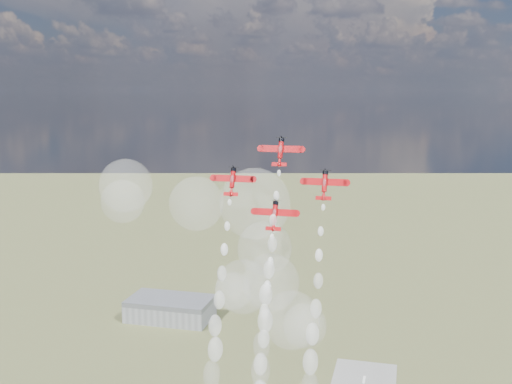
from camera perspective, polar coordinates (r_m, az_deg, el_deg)
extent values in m
cube|color=gray|center=(373.71, -8.17, -11.14)|extent=(50.00, 28.00, 10.00)
cube|color=#595B60|center=(371.46, -8.20, -10.20)|extent=(50.00, 28.00, 3.00)
cylinder|color=#BC090D|center=(163.08, 2.36, 4.07)|extent=(1.32, 3.16, 5.02)
cylinder|color=black|center=(163.89, 2.45, 4.94)|extent=(1.51, 1.76, 1.46)
cube|color=#BC090D|center=(163.48, 2.39, 4.12)|extent=(11.50, 0.94, 1.81)
cube|color=white|center=(164.24, 1.34, 4.14)|extent=(4.52, 0.23, 0.49)
cube|color=white|center=(162.98, 3.47, 4.08)|extent=(4.52, 0.23, 0.49)
cube|color=#BC090D|center=(161.74, 2.22, 2.65)|extent=(4.15, 0.52, 1.00)
cube|color=#BC090D|center=(161.02, 2.17, 2.66)|extent=(0.13, 1.96, 1.76)
ellipsoid|color=silver|center=(162.57, 2.33, 4.09)|extent=(1.04, 1.78, 2.51)
cone|color=#BC090D|center=(162.03, 2.25, 2.90)|extent=(1.32, 2.19, 2.77)
cylinder|color=#BC090D|center=(163.76, -2.25, 1.23)|extent=(1.32, 3.16, 5.02)
cylinder|color=black|center=(164.42, -2.15, 2.11)|extent=(1.51, 1.76, 1.46)
cube|color=#BC090D|center=(164.14, -2.20, 1.29)|extent=(11.50, 0.94, 1.81)
cube|color=white|center=(165.14, -3.23, 1.32)|extent=(4.52, 0.23, 0.49)
cube|color=white|center=(163.40, -1.15, 1.24)|extent=(4.52, 0.23, 0.49)
cube|color=#BC090D|center=(162.65, -2.42, -0.20)|extent=(4.15, 0.52, 1.00)
cube|color=#BC090D|center=(161.95, -2.49, -0.21)|extent=(0.13, 1.96, 1.76)
ellipsoid|color=silver|center=(163.26, -2.30, 1.24)|extent=(1.04, 1.78, 2.51)
cone|color=#BC090D|center=(162.91, -2.38, 0.05)|extent=(1.32, 2.19, 2.77)
cylinder|color=#BC090D|center=(158.52, 6.56, 0.89)|extent=(1.32, 3.16, 5.02)
cylinder|color=black|center=(159.20, 6.63, 1.81)|extent=(1.51, 1.76, 1.46)
cube|color=#BC090D|center=(158.91, 6.58, 0.96)|extent=(11.50, 0.94, 1.81)
cube|color=white|center=(159.45, 5.48, 0.99)|extent=(4.52, 0.23, 0.49)
cube|color=white|center=(158.64, 7.70, 0.90)|extent=(4.52, 0.23, 0.49)
cube|color=#BC090D|center=(157.37, 6.44, -0.59)|extent=(4.15, 0.52, 1.00)
cube|color=#BC090D|center=(156.65, 6.41, -0.59)|extent=(0.13, 1.96, 1.76)
ellipsoid|color=silver|center=(158.00, 6.53, 0.90)|extent=(1.04, 1.78, 2.51)
cone|color=#BC090D|center=(157.64, 6.46, -0.33)|extent=(1.32, 2.19, 2.77)
cylinder|color=#BC090D|center=(158.71, 1.80, -2.02)|extent=(1.32, 3.16, 5.02)
cylinder|color=black|center=(159.24, 1.88, -1.09)|extent=(1.51, 1.76, 1.46)
cube|color=#BC090D|center=(159.08, 1.83, -1.95)|extent=(11.50, 0.94, 1.81)
cube|color=white|center=(159.87, 0.75, -1.90)|extent=(4.52, 0.23, 0.49)
cube|color=white|center=(158.56, 2.94, -2.01)|extent=(4.52, 0.23, 0.49)
cube|color=#BC090D|center=(157.80, 1.65, -3.51)|extent=(4.15, 0.52, 1.00)
cube|color=#BC090D|center=(157.09, 1.59, -3.53)|extent=(0.13, 1.96, 1.76)
ellipsoid|color=silver|center=(158.19, 1.76, -2.01)|extent=(1.04, 1.78, 2.51)
cone|color=#BC090D|center=(158.02, 1.68, -3.25)|extent=(1.32, 2.19, 2.77)
sphere|color=white|center=(161.26, 2.20, 1.82)|extent=(1.04, 1.04, 1.04)
sphere|color=white|center=(159.79, 1.95, -0.35)|extent=(1.50, 1.50, 1.50)
sphere|color=white|center=(158.28, 1.65, -2.71)|extent=(1.96, 1.96, 1.96)
sphere|color=white|center=(157.26, 1.57, -4.97)|extent=(2.42, 2.42, 2.42)
sphere|color=white|center=(156.86, 1.25, -7.39)|extent=(2.88, 2.88, 2.88)
sphere|color=white|center=(155.78, 0.94, -9.74)|extent=(3.34, 3.34, 3.34)
sphere|color=white|center=(156.07, 0.88, -12.16)|extent=(3.80, 3.80, 3.80)
sphere|color=white|center=(155.15, 0.55, -14.37)|extent=(4.26, 4.26, 4.26)
sphere|color=white|center=(156.05, 0.43, -16.62)|extent=(4.72, 4.72, 4.72)
sphere|color=white|center=(162.30, -2.53, -0.98)|extent=(1.04, 1.04, 1.04)
sphere|color=white|center=(161.30, -2.76, -3.27)|extent=(1.50, 1.50, 1.50)
sphere|color=white|center=(160.19, -3.03, -5.48)|extent=(1.96, 1.96, 1.96)
sphere|color=white|center=(159.46, -3.27, -7.74)|extent=(2.42, 2.42, 2.42)
sphere|color=white|center=(159.03, -3.51, -10.22)|extent=(2.88, 2.88, 2.88)
sphere|color=white|center=(158.66, -3.92, -12.57)|extent=(3.34, 3.34, 3.34)
sphere|color=white|center=(159.08, -3.89, -14.71)|extent=(3.80, 3.80, 3.80)
sphere|color=white|center=(159.45, -4.25, -16.92)|extent=(4.26, 4.26, 4.26)
sphere|color=white|center=(157.06, 6.42, -1.45)|extent=(1.04, 1.04, 1.04)
sphere|color=white|center=(155.78, 6.18, -3.74)|extent=(1.50, 1.50, 1.50)
sphere|color=white|center=(154.96, 6.02, -6.01)|extent=(1.96, 1.96, 1.96)
sphere|color=white|center=(153.88, 5.95, -8.40)|extent=(2.42, 2.42, 2.42)
sphere|color=white|center=(153.82, 5.73, -10.98)|extent=(2.88, 2.88, 2.88)
sphere|color=white|center=(153.16, 5.40, -13.31)|extent=(3.34, 3.34, 3.34)
sphere|color=white|center=(153.31, 5.20, -15.81)|extent=(3.80, 3.80, 3.80)
sphere|color=white|center=(157.58, 1.54, -4.31)|extent=(1.04, 1.04, 1.04)
sphere|color=white|center=(156.64, 1.40, -6.64)|extent=(1.50, 1.50, 1.50)
sphere|color=white|center=(156.01, 1.09, -9.02)|extent=(1.96, 1.96, 1.96)
sphere|color=white|center=(155.68, 0.80, -11.31)|extent=(2.42, 2.42, 2.42)
sphere|color=white|center=(155.88, 0.74, -13.80)|extent=(2.88, 2.88, 2.88)
sphere|color=white|center=(155.98, 0.43, -16.07)|extent=(3.34, 3.34, 3.34)
sphere|color=white|center=(171.29, 3.40, -12.07)|extent=(16.29, 16.29, 16.29)
sphere|color=white|center=(192.85, -1.24, -8.99)|extent=(17.41, 17.41, 17.41)
sphere|color=white|center=(176.65, -12.30, 0.61)|extent=(15.37, 15.37, 15.37)
sphere|color=white|center=(175.76, 0.83, -5.35)|extent=(16.00, 16.00, 16.00)
sphere|color=white|center=(182.27, -0.12, -1.12)|extent=(21.82, 21.82, 21.82)
sphere|color=white|center=(179.03, 1.41, -8.57)|extent=(17.00, 17.00, 17.00)
sphere|color=white|center=(173.29, -2.19, -9.41)|extent=(10.77, 10.77, 10.77)
sphere|color=white|center=(179.16, -12.56, -0.89)|extent=(12.71, 12.71, 12.71)
sphere|color=white|center=(185.85, -5.70, -1.11)|extent=(16.96, 16.96, 16.96)
sphere|color=white|center=(172.10, 4.66, -12.58)|extent=(12.31, 12.31, 12.31)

